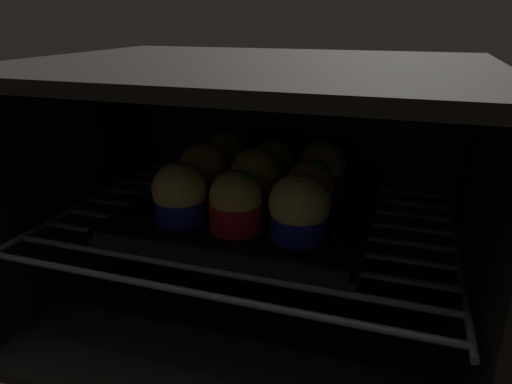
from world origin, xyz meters
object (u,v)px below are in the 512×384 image
(muffin_row0_col0, at_px, (180,195))
(muffin_row2_col0, at_px, (224,160))
(muffin_row0_col2, at_px, (299,209))
(muffin_row1_col2, at_px, (310,190))
(baking_tray, at_px, (256,209))
(muffin_row1_col0, at_px, (204,174))
(muffin_row0_col1, at_px, (238,203))
(muffin_row2_col2, at_px, (322,170))
(muffin_row2_col1, at_px, (271,166))
(muffin_row1_col1, at_px, (254,180))

(muffin_row0_col0, distance_m, muffin_row2_col0, 0.16)
(muffin_row0_col2, bearing_deg, muffin_row2_col0, 135.34)
(muffin_row0_col2, xyz_separation_m, muffin_row1_col2, (-0.00, 0.08, -0.00))
(muffin_row2_col0, bearing_deg, muffin_row1_col2, -26.78)
(baking_tray, xyz_separation_m, muffin_row1_col0, (-0.08, 0.00, 0.05))
(baking_tray, relative_size, muffin_row0_col1, 4.18)
(muffin_row0_col0, bearing_deg, muffin_row2_col2, 45.82)
(baking_tray, bearing_deg, muffin_row2_col2, 46.45)
(muffin_row1_col0, bearing_deg, muffin_row2_col2, 27.27)
(muffin_row0_col2, distance_m, muffin_row1_col2, 0.08)
(muffin_row0_col2, distance_m, muffin_row2_col1, 0.18)
(baking_tray, height_order, muffin_row1_col2, muffin_row1_col2)
(muffin_row1_col0, bearing_deg, muffin_row1_col2, -0.20)
(baking_tray, distance_m, muffin_row2_col0, 0.12)
(baking_tray, xyz_separation_m, muffin_row1_col1, (-0.00, -0.00, 0.05))
(muffin_row2_col0, bearing_deg, muffin_row2_col2, 0.85)
(muffin_row0_col0, bearing_deg, baking_tray, 45.17)
(muffin_row1_col1, distance_m, muffin_row2_col0, 0.11)
(muffin_row0_col2, bearing_deg, muffin_row0_col0, 179.53)
(muffin_row1_col0, height_order, muffin_row2_col0, muffin_row1_col0)
(muffin_row1_col1, bearing_deg, muffin_row0_col2, -42.50)
(muffin_row1_col2, bearing_deg, muffin_row0_col1, -133.12)
(muffin_row0_col2, xyz_separation_m, muffin_row1_col0, (-0.16, 0.08, 0.00))
(muffin_row2_col0, bearing_deg, baking_tray, -44.83)
(baking_tray, height_order, muffin_row2_col2, muffin_row2_col2)
(baking_tray, bearing_deg, muffin_row2_col0, 135.17)
(muffin_row2_col2, bearing_deg, muffin_row2_col1, -179.35)
(muffin_row1_col0, xyz_separation_m, muffin_row2_col2, (0.16, 0.08, -0.00))
(muffin_row1_col2, relative_size, muffin_row2_col2, 0.97)
(muffin_row1_col1, xyz_separation_m, muffin_row2_col1, (0.00, 0.08, -0.00))
(muffin_row1_col1, bearing_deg, baking_tray, 46.81)
(muffin_row0_col2, relative_size, muffin_row2_col0, 0.98)
(muffin_row0_col2, height_order, muffin_row1_col1, muffin_row1_col1)
(muffin_row2_col0, distance_m, muffin_row2_col2, 0.16)
(muffin_row2_col1, xyz_separation_m, muffin_row2_col2, (0.08, 0.00, 0.00))
(muffin_row2_col0, xyz_separation_m, muffin_row2_col2, (0.16, 0.00, -0.00))
(muffin_row0_col0, distance_m, muffin_row0_col2, 0.16)
(muffin_row1_col1, bearing_deg, muffin_row1_col2, 2.10)
(muffin_row1_col0, bearing_deg, muffin_row2_col0, 90.10)
(muffin_row1_col0, relative_size, muffin_row2_col2, 1.05)
(muffin_row2_col1, relative_size, muffin_row2_col2, 0.96)
(baking_tray, relative_size, muffin_row1_col0, 3.81)
(muffin_row1_col1, bearing_deg, muffin_row2_col2, 46.46)
(muffin_row0_col0, xyz_separation_m, muffin_row2_col0, (-0.00, 0.16, 0.00))
(muffin_row2_col2, bearing_deg, muffin_row0_col1, -114.90)
(muffin_row0_col2, height_order, muffin_row1_col0, muffin_row1_col0)
(muffin_row1_col2, xyz_separation_m, muffin_row2_col1, (-0.08, 0.08, 0.00))
(muffin_row0_col2, bearing_deg, muffin_row2_col1, 117.46)
(muffin_row0_col1, relative_size, muffin_row1_col0, 0.91)
(muffin_row1_col0, xyz_separation_m, muffin_row1_col2, (0.16, -0.00, -0.01))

